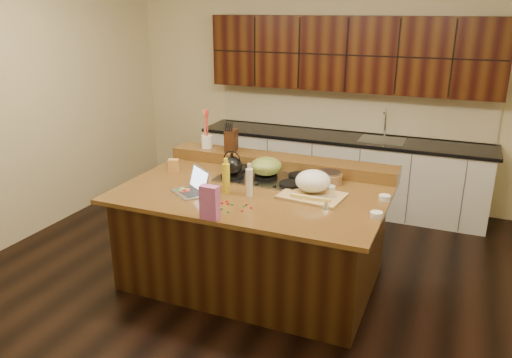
% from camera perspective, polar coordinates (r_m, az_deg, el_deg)
% --- Properties ---
extents(room, '(5.52, 5.02, 2.72)m').
position_cam_1_polar(room, '(4.44, -0.25, 4.08)').
color(room, black).
rests_on(room, ground).
extents(island, '(2.40, 1.60, 0.92)m').
position_cam_1_polar(island, '(4.75, -0.24, -6.31)').
color(island, black).
rests_on(island, ground).
extents(back_ledge, '(2.40, 0.30, 0.12)m').
position_cam_1_polar(back_ledge, '(5.17, 2.79, 1.96)').
color(back_ledge, black).
rests_on(back_ledge, island).
extents(cooktop, '(0.92, 0.52, 0.05)m').
position_cam_1_polar(cooktop, '(4.83, 1.15, 0.17)').
color(cooktop, gray).
rests_on(cooktop, island).
extents(back_counter, '(3.70, 0.66, 2.40)m').
position_cam_1_polar(back_counter, '(6.50, 9.95, 5.31)').
color(back_counter, silver).
rests_on(back_counter, ground).
extents(kettle, '(0.26, 0.26, 0.18)m').
position_cam_1_polar(kettle, '(4.79, -2.76, 1.51)').
color(kettle, black).
rests_on(kettle, cooktop).
extents(green_bowl, '(0.40, 0.40, 0.17)m').
position_cam_1_polar(green_bowl, '(4.79, 1.16, 1.46)').
color(green_bowl, olive).
rests_on(green_bowl, cooktop).
extents(laptop, '(0.41, 0.39, 0.22)m').
position_cam_1_polar(laptop, '(4.49, -7.14, -0.85)').
color(laptop, '#B7B7BC').
rests_on(laptop, island).
extents(oil_bottle, '(0.07, 0.07, 0.27)m').
position_cam_1_polar(oil_bottle, '(4.44, -3.44, 0.08)').
color(oil_bottle, yellow).
rests_on(oil_bottle, island).
extents(vinegar_bottle, '(0.08, 0.08, 0.25)m').
position_cam_1_polar(vinegar_bottle, '(4.36, -0.78, -0.41)').
color(vinegar_bottle, silver).
rests_on(vinegar_bottle, island).
extents(wooden_tray, '(0.58, 0.46, 0.22)m').
position_cam_1_polar(wooden_tray, '(4.43, 6.50, -0.61)').
color(wooden_tray, tan).
rests_on(wooden_tray, island).
extents(ramekin_a, '(0.13, 0.13, 0.04)m').
position_cam_1_polar(ramekin_a, '(4.07, 13.59, -3.99)').
color(ramekin_a, white).
rests_on(ramekin_a, island).
extents(ramekin_b, '(0.13, 0.13, 0.04)m').
position_cam_1_polar(ramekin_b, '(4.56, 8.43, -1.08)').
color(ramekin_b, white).
rests_on(ramekin_b, island).
extents(ramekin_c, '(0.11, 0.11, 0.04)m').
position_cam_1_polar(ramekin_c, '(4.44, 14.48, -2.08)').
color(ramekin_c, white).
rests_on(ramekin_c, island).
extents(strainer_bowl, '(0.27, 0.27, 0.09)m').
position_cam_1_polar(strainer_bowl, '(4.76, 8.37, 0.08)').
color(strainer_bowl, '#996B3F').
rests_on(strainer_bowl, island).
extents(kitchen_timer, '(0.09, 0.09, 0.07)m').
position_cam_1_polar(kitchen_timer, '(4.16, 8.02, -2.93)').
color(kitchen_timer, silver).
rests_on(kitchen_timer, island).
extents(pink_bag, '(0.15, 0.08, 0.27)m').
position_cam_1_polar(pink_bag, '(3.90, -5.32, -2.70)').
color(pink_bag, '#BB589E').
rests_on(pink_bag, island).
extents(candy_plate, '(0.21, 0.21, 0.01)m').
position_cam_1_polar(candy_plate, '(4.53, -8.24, -1.43)').
color(candy_plate, white).
rests_on(candy_plate, island).
extents(package_box, '(0.12, 0.10, 0.14)m').
position_cam_1_polar(package_box, '(5.06, -9.37, 1.47)').
color(package_box, '#C88A46').
rests_on(package_box, island).
extents(utensil_crock, '(0.13, 0.13, 0.14)m').
position_cam_1_polar(utensil_crock, '(5.47, -5.62, 4.28)').
color(utensil_crock, white).
rests_on(utensil_crock, back_ledge).
extents(knife_block, '(0.15, 0.20, 0.23)m').
position_cam_1_polar(knife_block, '(5.33, -2.86, 4.42)').
color(knife_block, black).
rests_on(knife_block, back_ledge).
extents(gumdrop_0, '(0.02, 0.02, 0.02)m').
position_cam_1_polar(gumdrop_0, '(4.26, -3.35, -2.56)').
color(gumdrop_0, red).
rests_on(gumdrop_0, island).
extents(gumdrop_1, '(0.02, 0.02, 0.02)m').
position_cam_1_polar(gumdrop_1, '(4.14, -5.49, -3.32)').
color(gumdrop_1, '#198C26').
rests_on(gumdrop_1, island).
extents(gumdrop_2, '(0.02, 0.02, 0.02)m').
position_cam_1_polar(gumdrop_2, '(4.25, -5.35, -2.68)').
color(gumdrop_2, red).
rests_on(gumdrop_2, island).
extents(gumdrop_3, '(0.02, 0.02, 0.02)m').
position_cam_1_polar(gumdrop_3, '(4.26, -4.34, -2.59)').
color(gumdrop_3, '#198C26').
rests_on(gumdrop_3, island).
extents(gumdrop_4, '(0.02, 0.02, 0.02)m').
position_cam_1_polar(gumdrop_4, '(4.12, -4.65, -3.37)').
color(gumdrop_4, red).
rests_on(gumdrop_4, island).
extents(gumdrop_5, '(0.02, 0.02, 0.02)m').
position_cam_1_polar(gumdrop_5, '(4.16, -1.35, -3.09)').
color(gumdrop_5, '#198C26').
rests_on(gumdrop_5, island).
extents(gumdrop_6, '(0.02, 0.02, 0.02)m').
position_cam_1_polar(gumdrop_6, '(4.19, -1.13, -2.93)').
color(gumdrop_6, red).
rests_on(gumdrop_6, island).
extents(gumdrop_7, '(0.02, 0.02, 0.02)m').
position_cam_1_polar(gumdrop_7, '(4.13, -5.28, -3.32)').
color(gumdrop_7, '#198C26').
rests_on(gumdrop_7, island).
extents(gumdrop_8, '(0.02, 0.02, 0.02)m').
position_cam_1_polar(gumdrop_8, '(4.07, -1.62, -3.63)').
color(gumdrop_8, red).
rests_on(gumdrop_8, island).
extents(gumdrop_9, '(0.02, 0.02, 0.02)m').
position_cam_1_polar(gumdrop_9, '(4.05, -3.20, -3.74)').
color(gumdrop_9, '#198C26').
rests_on(gumdrop_9, island).
extents(gumdrop_10, '(0.02, 0.02, 0.02)m').
position_cam_1_polar(gumdrop_10, '(4.21, -3.23, -2.83)').
color(gumdrop_10, red).
rests_on(gumdrop_10, island).
extents(gumdrop_11, '(0.02, 0.02, 0.02)m').
position_cam_1_polar(gumdrop_11, '(4.20, -2.77, -2.89)').
color(gumdrop_11, '#198C26').
rests_on(gumdrop_11, island).
extents(gumdrop_12, '(0.02, 0.02, 0.02)m').
position_cam_1_polar(gumdrop_12, '(4.23, -3.90, -2.73)').
color(gumdrop_12, red).
rests_on(gumdrop_12, island).
extents(gumdrop_13, '(0.02, 0.02, 0.02)m').
position_cam_1_polar(gumdrop_13, '(4.11, -3.99, -3.40)').
color(gumdrop_13, '#198C26').
rests_on(gumdrop_13, island).
extents(gumdrop_14, '(0.02, 0.02, 0.02)m').
position_cam_1_polar(gumdrop_14, '(4.12, -0.57, -3.29)').
color(gumdrop_14, red).
rests_on(gumdrop_14, island).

